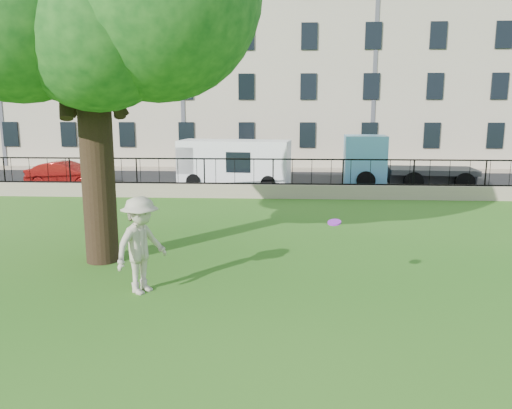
# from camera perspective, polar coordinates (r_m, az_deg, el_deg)

# --- Properties ---
(ground) EXTENTS (120.00, 120.00, 0.00)m
(ground) POSITION_cam_1_polar(r_m,az_deg,el_deg) (10.21, 0.40, -11.14)
(ground) COLOR #286618
(ground) RESTS_ON ground
(retaining_wall) EXTENTS (50.00, 0.40, 0.60)m
(retaining_wall) POSITION_cam_1_polar(r_m,az_deg,el_deg) (21.75, 1.95, 1.53)
(retaining_wall) COLOR gray
(retaining_wall) RESTS_ON ground
(iron_railing) EXTENTS (50.00, 0.05, 1.13)m
(iron_railing) POSITION_cam_1_polar(r_m,az_deg,el_deg) (21.63, 1.96, 3.76)
(iron_railing) COLOR black
(iron_railing) RESTS_ON retaining_wall
(street) EXTENTS (60.00, 9.00, 0.01)m
(street) POSITION_cam_1_polar(r_m,az_deg,el_deg) (26.44, 2.17, 2.55)
(street) COLOR black
(street) RESTS_ON ground
(sidewalk) EXTENTS (60.00, 1.40, 0.12)m
(sidewalk) POSITION_cam_1_polar(r_m,az_deg,el_deg) (31.58, 2.35, 4.01)
(sidewalk) COLOR gray
(sidewalk) RESTS_ON ground
(building_row) EXTENTS (56.40, 10.40, 13.80)m
(building_row) POSITION_cam_1_polar(r_m,az_deg,el_deg) (37.15, 2.58, 15.63)
(building_row) COLOR beige
(building_row) RESTS_ON ground
(man) EXTENTS (1.33, 1.54, 2.06)m
(man) POSITION_cam_1_polar(r_m,az_deg,el_deg) (10.70, -13.01, -4.55)
(man) COLOR #BDB099
(man) RESTS_ON ground
(frisbee) EXTENTS (0.31, 0.30, 0.12)m
(frisbee) POSITION_cam_1_polar(r_m,az_deg,el_deg) (10.05, 8.95, -2.03)
(frisbee) COLOR purple
(red_sedan) EXTENTS (3.95, 1.72, 1.26)m
(red_sedan) POSITION_cam_1_polar(r_m,az_deg,el_deg) (26.34, -20.82, 3.19)
(red_sedan) COLOR maroon
(red_sedan) RESTS_ON street
(white_van) EXTENTS (5.67, 2.76, 2.29)m
(white_van) POSITION_cam_1_polar(r_m,az_deg,el_deg) (25.12, -2.45, 4.73)
(white_van) COLOR white
(white_van) RESTS_ON street
(blue_truck) EXTENTS (6.20, 2.57, 2.54)m
(blue_truck) POSITION_cam_1_polar(r_m,az_deg,el_deg) (25.71, 16.83, 4.70)
(blue_truck) COLOR #5BA7D6
(blue_truck) RESTS_ON street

